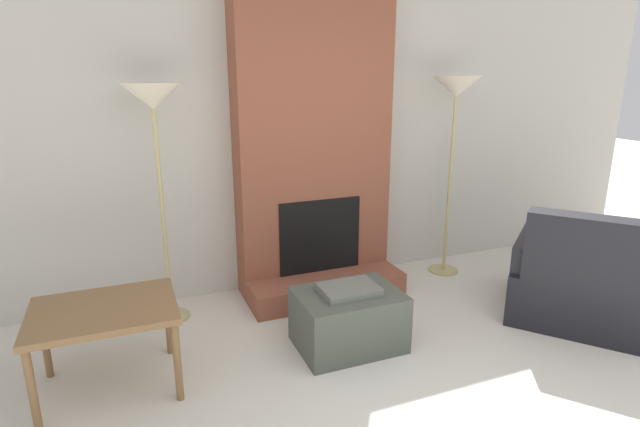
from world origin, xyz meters
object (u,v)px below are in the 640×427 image
at_px(side_table, 104,317).
at_px(floor_lamp_left, 153,110).
at_px(ottoman, 348,318).
at_px(armchair, 578,284).
at_px(floor_lamp_right, 456,98).

distance_m(side_table, floor_lamp_left, 1.45).
xyz_separation_m(ottoman, armchair, (1.83, -0.28, 0.07)).
bearing_deg(floor_lamp_left, floor_lamp_right, 0.00).
relative_size(ottoman, armchair, 0.53).
height_order(armchair, floor_lamp_right, floor_lamp_right).
relative_size(ottoman, floor_lamp_right, 0.39).
distance_m(armchair, floor_lamp_left, 3.44).
bearing_deg(ottoman, armchair, -8.81).
bearing_deg(armchair, ottoman, 42.17).
distance_m(ottoman, armchair, 1.85).
height_order(ottoman, armchair, armchair).
bearing_deg(side_table, ottoman, -3.50).
height_order(side_table, floor_lamp_left, floor_lamp_left).
bearing_deg(side_table, armchair, -6.39).
distance_m(armchair, floor_lamp_right, 1.84).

